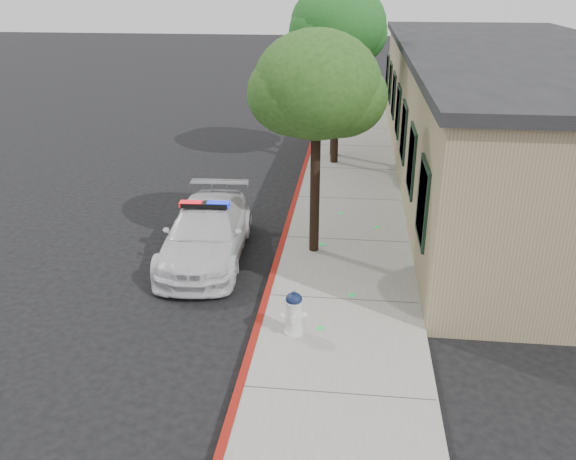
# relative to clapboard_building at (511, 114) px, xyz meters

# --- Properties ---
(ground) EXTENTS (120.00, 120.00, 0.00)m
(ground) POSITION_rel_clapboard_building_xyz_m (-6.69, -9.00, -2.13)
(ground) COLOR black
(ground) RESTS_ON ground
(sidewalk) EXTENTS (3.20, 60.00, 0.15)m
(sidewalk) POSITION_rel_clapboard_building_xyz_m (-5.09, -6.00, -2.05)
(sidewalk) COLOR gray
(sidewalk) RESTS_ON ground
(red_curb) EXTENTS (0.14, 60.00, 0.16)m
(red_curb) POSITION_rel_clapboard_building_xyz_m (-6.63, -6.00, -2.05)
(red_curb) COLOR #A01E11
(red_curb) RESTS_ON ground
(clapboard_building) EXTENTS (7.30, 20.89, 4.24)m
(clapboard_building) POSITION_rel_clapboard_building_xyz_m (0.00, 0.00, 0.00)
(clapboard_building) COLOR tan
(clapboard_building) RESTS_ON ground
(police_car) EXTENTS (2.07, 4.56, 1.42)m
(police_car) POSITION_rel_clapboard_building_xyz_m (-8.34, -7.10, -1.47)
(police_car) COLOR silver
(police_car) RESTS_ON ground
(fire_hydrant) EXTENTS (0.49, 0.43, 0.85)m
(fire_hydrant) POSITION_rel_clapboard_building_xyz_m (-5.93, -10.37, -1.55)
(fire_hydrant) COLOR silver
(fire_hydrant) RESTS_ON sidewalk
(street_tree_near) EXTENTS (3.05, 2.78, 5.09)m
(street_tree_near) POSITION_rel_clapboard_building_xyz_m (-5.82, -6.71, 1.82)
(street_tree_near) COLOR black
(street_tree_near) RESTS_ON sidewalk
(street_tree_mid) EXTENTS (3.21, 3.16, 5.94)m
(street_tree_mid) POSITION_rel_clapboard_building_xyz_m (-5.64, 0.74, 2.51)
(street_tree_mid) COLOR black
(street_tree_mid) RESTS_ON sidewalk
(street_tree_far) EXTENTS (3.07, 3.02, 5.61)m
(street_tree_far) POSITION_rel_clapboard_building_xyz_m (-5.68, 1.63, 2.24)
(street_tree_far) COLOR black
(street_tree_far) RESTS_ON sidewalk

